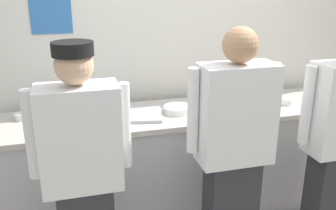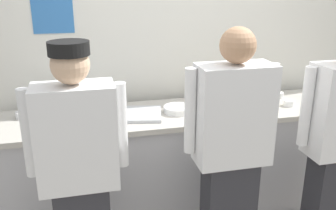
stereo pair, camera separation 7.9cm
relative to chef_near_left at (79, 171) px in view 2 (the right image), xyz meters
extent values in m
cube|color=silver|center=(0.83, 1.15, 0.57)|extent=(4.53, 0.10, 2.85)
cube|color=#3370B7|center=(-0.13, 1.10, 0.86)|extent=(0.31, 0.01, 0.43)
cube|color=#B2B2B7|center=(0.83, 0.69, -0.42)|extent=(2.83, 0.60, 0.87)
cube|color=#B7B2A8|center=(0.83, 0.69, 0.03)|extent=(2.89, 0.65, 0.04)
cube|color=white|center=(0.00, 0.00, 0.21)|extent=(0.45, 0.24, 0.60)
cylinder|color=white|center=(-0.26, 0.04, 0.24)|extent=(0.07, 0.07, 0.51)
cylinder|color=white|center=(0.26, 0.04, 0.24)|extent=(0.07, 0.07, 0.51)
sphere|color=tan|center=(0.00, 0.00, 0.62)|extent=(0.21, 0.21, 0.21)
cylinder|color=black|center=(0.00, 0.00, 0.71)|extent=(0.22, 0.22, 0.07)
cube|color=white|center=(0.95, 0.01, 0.26)|extent=(0.46, 0.24, 0.63)
cylinder|color=white|center=(0.68, 0.05, 0.29)|extent=(0.07, 0.07, 0.54)
cylinder|color=white|center=(1.21, 0.05, 0.29)|extent=(0.07, 0.07, 0.54)
sphere|color=tan|center=(0.95, 0.01, 0.69)|extent=(0.22, 0.22, 0.22)
cube|color=#2D2D33|center=(1.71, -0.03, -0.46)|extent=(0.33, 0.20, 0.78)
cylinder|color=white|center=(1.44, 0.01, 0.27)|extent=(0.07, 0.07, 0.53)
cylinder|color=white|center=(1.37, 0.57, 0.06)|extent=(0.20, 0.20, 0.01)
cylinder|color=white|center=(1.37, 0.57, 0.07)|extent=(0.20, 0.20, 0.01)
cylinder|color=white|center=(1.37, 0.57, 0.08)|extent=(0.20, 0.20, 0.01)
cylinder|color=white|center=(1.37, 0.57, 0.10)|extent=(0.20, 0.20, 0.01)
cylinder|color=white|center=(1.37, 0.57, 0.11)|extent=(0.20, 0.20, 0.01)
cylinder|color=white|center=(0.77, 0.68, 0.06)|extent=(0.22, 0.22, 0.01)
cylinder|color=white|center=(0.77, 0.68, 0.07)|extent=(0.22, 0.22, 0.01)
cylinder|color=white|center=(0.77, 0.68, 0.08)|extent=(0.22, 0.22, 0.01)
cylinder|color=white|center=(0.77, 0.68, 0.10)|extent=(0.22, 0.22, 0.01)
cylinder|color=#B7BABF|center=(-0.10, 0.60, 0.12)|extent=(0.30, 0.30, 0.12)
cube|color=#B7BABF|center=(0.40, 0.68, 0.07)|extent=(0.52, 0.42, 0.02)
cylinder|color=orange|center=(1.29, 0.75, 0.13)|extent=(0.05, 0.05, 0.16)
cone|color=orange|center=(1.29, 0.75, 0.23)|extent=(0.05, 0.05, 0.04)
cylinder|color=#E5E066|center=(1.52, 0.74, 0.13)|extent=(0.06, 0.06, 0.16)
cone|color=#E5E066|center=(1.52, 0.74, 0.23)|extent=(0.05, 0.05, 0.04)
cylinder|color=white|center=(1.55, 0.62, 0.07)|extent=(0.10, 0.10, 0.04)
cylinder|color=orange|center=(1.55, 0.62, 0.09)|extent=(0.08, 0.08, 0.01)
cylinder|color=white|center=(1.73, 0.85, 0.08)|extent=(0.10, 0.10, 0.04)
cylinder|color=orange|center=(1.73, 0.85, 0.09)|extent=(0.08, 0.08, 0.01)
cylinder|color=white|center=(-0.40, 0.83, 0.08)|extent=(0.10, 0.10, 0.05)
cylinder|color=red|center=(-0.40, 0.83, 0.10)|extent=(0.08, 0.08, 0.01)
cylinder|color=white|center=(1.70, 0.61, 0.08)|extent=(0.08, 0.08, 0.05)
cylinder|color=#5B932D|center=(1.70, 0.61, 0.09)|extent=(0.07, 0.07, 0.01)
camera|label=1|loc=(-0.02, -1.95, 1.05)|focal=39.64mm
camera|label=2|loc=(0.06, -1.97, 1.05)|focal=39.64mm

